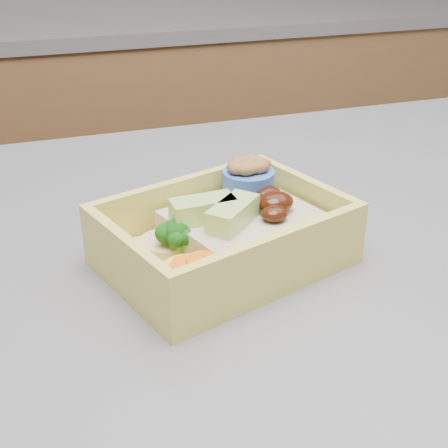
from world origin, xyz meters
name	(u,v)px	position (x,y,z in m)	size (l,w,h in m)	color
back_cabinets	(24,32)	(0.00, 1.23, 0.89)	(3.20, 0.62, 2.30)	brown
bento_box	(228,234)	(0.10, -0.01, 0.94)	(0.21, 0.18, 0.07)	#DAD25A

